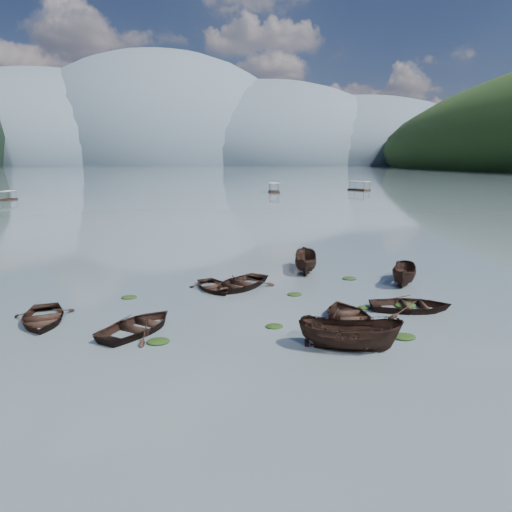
{
  "coord_description": "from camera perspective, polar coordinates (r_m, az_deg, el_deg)",
  "views": [
    {
      "loc": [
        -4.3,
        -19.81,
        8.76
      ],
      "look_at": [
        0.0,
        12.0,
        2.0
      ],
      "focal_mm": 32.0,
      "sensor_mm": 36.0,
      "label": 1
    }
  ],
  "objects": [
    {
      "name": "rowboat_3",
      "position": [
        26.03,
        11.48,
        -8.02
      ],
      "size": [
        3.73,
        5.06,
        1.01
      ],
      "primitive_type": "imported",
      "rotation": [
        0.0,
        0.0,
        3.09
      ],
      "color": "black",
      "rests_on": "ground"
    },
    {
      "name": "weed_clump_3",
      "position": [
        28.44,
        13.37,
        -6.38
      ],
      "size": [
        0.84,
        0.71,
        0.19
      ],
      "primitive_type": "ellipsoid",
      "color": "black",
      "rests_on": "ground"
    },
    {
      "name": "weed_clump_1",
      "position": [
        24.74,
        2.29,
        -8.86
      ],
      "size": [
        0.96,
        0.77,
        0.21
      ],
      "primitive_type": "ellipsoid",
      "color": "black",
      "rests_on": "ground"
    },
    {
      "name": "rowboat_7",
      "position": [
        32.06,
        -1.98,
        -3.97
      ],
      "size": [
        6.1,
        6.26,
        1.06
      ],
      "primitive_type": "imported",
      "rotation": [
        0.0,
        0.0,
        5.58
      ],
      "color": "black",
      "rests_on": "ground"
    },
    {
      "name": "rowboat_2",
      "position": [
        22.37,
        11.53,
        -11.43
      ],
      "size": [
        5.13,
        3.28,
        1.85
      ],
      "primitive_type": "imported",
      "rotation": [
        0.0,
        0.0,
        1.24
      ],
      "color": "black",
      "rests_on": "ground"
    },
    {
      "name": "pontoon_left",
      "position": [
        116.46,
        -28.58,
        6.14
      ],
      "size": [
        2.57,
        5.33,
        1.98
      ],
      "primitive_type": null,
      "rotation": [
        0.0,
        0.0,
        -0.08
      ],
      "color": "black",
      "rests_on": "ground"
    },
    {
      "name": "weed_clump_7",
      "position": [
        35.0,
        11.59,
        -2.85
      ],
      "size": [
        1.06,
        0.85,
        0.23
      ],
      "primitive_type": "ellipsoid",
      "color": "black",
      "rests_on": "ground"
    },
    {
      "name": "haze_mtn_a",
      "position": [
        954.73,
        -23.65,
        10.39
      ],
      "size": [
        520.0,
        520.0,
        280.0
      ],
      "primitive_type": "ellipsoid",
      "color": "#475666",
      "rests_on": "ground"
    },
    {
      "name": "weed_clump_6",
      "position": [
        30.45,
        4.86,
        -4.87
      ],
      "size": [
        0.99,
        0.83,
        0.21
      ],
      "primitive_type": "ellipsoid",
      "color": "black",
      "rests_on": "ground"
    },
    {
      "name": "pontoon_right",
      "position": [
        139.54,
        12.76,
        8.01
      ],
      "size": [
        5.47,
        7.27,
        2.58
      ],
      "primitive_type": null,
      "rotation": [
        0.0,
        0.0,
        0.46
      ],
      "color": "black",
      "rests_on": "ground"
    },
    {
      "name": "weed_clump_5",
      "position": [
        30.81,
        -15.57,
        -5.08
      ],
      "size": [
        1.01,
        0.82,
        0.21
      ],
      "primitive_type": "ellipsoid",
      "color": "black",
      "rests_on": "ground"
    },
    {
      "name": "rowboat_5",
      "position": [
        34.74,
        18.01,
        -3.31
      ],
      "size": [
        3.57,
        4.6,
        1.68
      ],
      "primitive_type": "imported",
      "rotation": [
        0.0,
        0.0,
        -0.51
      ],
      "color": "black",
      "rests_on": "ground"
    },
    {
      "name": "weed_clump_0",
      "position": [
        23.23,
        -12.12,
        -10.54
      ],
      "size": [
        1.14,
        0.93,
        0.25
      ],
      "primitive_type": "ellipsoid",
      "color": "black",
      "rests_on": "ground"
    },
    {
      "name": "haze_mtn_b",
      "position": [
        921.54,
        -11.38,
        11.12
      ],
      "size": [
        520.0,
        520.0,
        340.0
      ],
      "primitive_type": "ellipsoid",
      "color": "#475666",
      "rests_on": "ground"
    },
    {
      "name": "weed_clump_2",
      "position": [
        24.45,
        18.03,
        -9.72
      ],
      "size": [
        1.16,
        0.93,
        0.25
      ],
      "primitive_type": "ellipsoid",
      "color": "black",
      "rests_on": "ground"
    },
    {
      "name": "rowboat_8",
      "position": [
        36.9,
        6.15,
        -1.91
      ],
      "size": [
        2.75,
        4.93,
        1.8
      ],
      "primitive_type": "imported",
      "rotation": [
        0.0,
        0.0,
        2.92
      ],
      "color": "black",
      "rests_on": "ground"
    },
    {
      "name": "haze_mtn_d",
      "position": [
        975.35,
        11.95,
        11.13
      ],
      "size": [
        520.0,
        520.0,
        220.0
      ],
      "primitive_type": "ellipsoid",
      "color": "#475666",
      "rests_on": "ground"
    },
    {
      "name": "haze_mtn_c",
      "position": [
        931.1,
        1.24,
        11.35
      ],
      "size": [
        520.0,
        520.0,
        260.0
      ],
      "primitive_type": "ellipsoid",
      "color": "#475666",
      "rests_on": "ground"
    },
    {
      "name": "rowboat_4",
      "position": [
        28.86,
        18.78,
        -6.43
      ],
      "size": [
        5.33,
        4.23,
        0.99
      ],
      "primitive_type": "imported",
      "rotation": [
        0.0,
        0.0,
        1.39
      ],
      "color": "black",
      "rests_on": "ground"
    },
    {
      "name": "rowboat_0",
      "position": [
        27.96,
        -25.1,
        -7.54
      ],
      "size": [
        4.25,
        5.26,
        0.96
      ],
      "primitive_type": "imported",
      "rotation": [
        0.0,
        0.0,
        0.22
      ],
      "color": "black",
      "rests_on": "ground"
    },
    {
      "name": "ground_plane",
      "position": [
        22.09,
        4.26,
        -11.51
      ],
      "size": [
        2400.0,
        2400.0,
        0.0
      ],
      "primitive_type": "plane",
      "color": "#536168"
    },
    {
      "name": "rowboat_6",
      "position": [
        31.67,
        -5.18,
        -4.22
      ],
      "size": [
        4.08,
        4.78,
        0.84
      ],
      "primitive_type": "imported",
      "rotation": [
        0.0,
        0.0,
        0.34
      ],
      "color": "black",
      "rests_on": "ground"
    },
    {
      "name": "pontoon_centre",
      "position": [
        127.3,
        2.28,
        7.94
      ],
      "size": [
        3.51,
        6.99,
        2.58
      ],
      "primitive_type": null,
      "rotation": [
        0.0,
        0.0,
        -0.11
      ],
      "color": "black",
      "rests_on": "ground"
    },
    {
      "name": "rowboat_1",
      "position": [
        24.94,
        -14.41,
        -9.07
      ],
      "size": [
        5.63,
        5.92,
        1.0
      ],
      "primitive_type": "imported",
      "rotation": [
        0.0,
        0.0,
        2.5
      ],
      "color": "black",
      "rests_on": "ground"
    },
    {
      "name": "weed_clump_4",
      "position": [
        29.45,
        18.14,
        -6.02
      ],
      "size": [
        1.32,
        1.04,
        0.27
      ],
      "primitive_type": "ellipsoid",
      "color": "black",
      "rests_on": "ground"
    }
  ]
}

